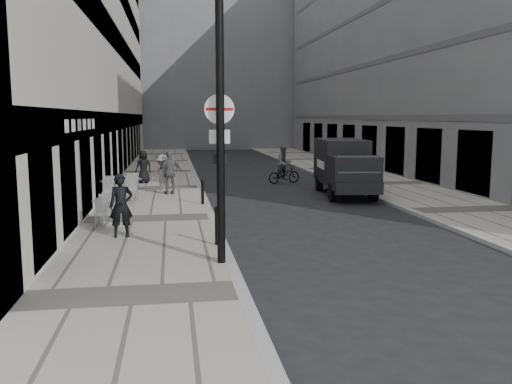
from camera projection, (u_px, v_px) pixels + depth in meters
ground at (266, 358)px, 7.57m from camera, size 120.00×120.00×0.00m
sidewalk at (156, 189)px, 24.87m from camera, size 4.00×60.00×0.12m
far_sidewalk at (384, 184)px, 26.55m from camera, size 4.00×60.00×0.12m
building_left at (80, 12)px, 29.39m from camera, size 4.00×45.00×18.00m
building_right at (427, 4)px, 32.30m from camera, size 6.00×45.00×20.00m
building_far at (194, 48)px, 61.09m from camera, size 24.00×16.00×22.00m
walking_man at (121, 206)px, 14.54m from camera, size 0.67×0.48×1.71m
sign_post at (220, 152)px, 11.94m from camera, size 0.66×0.12×3.83m
lamppost at (220, 84)px, 11.55m from camera, size 0.32×0.32×7.04m
bollard_near at (217, 227)px, 13.68m from camera, size 0.12×0.12×0.93m
bollard_far at (203, 193)px, 20.10m from camera, size 0.11×0.11×0.86m
panel_van at (344, 164)px, 23.10m from camera, size 2.35×5.19×2.37m
cyclist at (284, 169)px, 27.28m from camera, size 1.87×1.17×1.91m
pedestrian_a at (170, 173)px, 22.65m from camera, size 1.15×0.77×1.81m
pedestrian_b at (163, 174)px, 23.11m from camera, size 1.16×0.83×1.62m
pedestrian_c at (143, 167)px, 26.44m from camera, size 0.91×0.76×1.60m
cafe_table_near at (132, 188)px, 20.83m from camera, size 0.79×1.78×1.02m
cafe_table_mid at (103, 210)px, 16.41m from camera, size 0.66×1.49×0.85m
cafe_table_far at (110, 190)px, 20.50m from camera, size 0.74×1.68×0.95m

